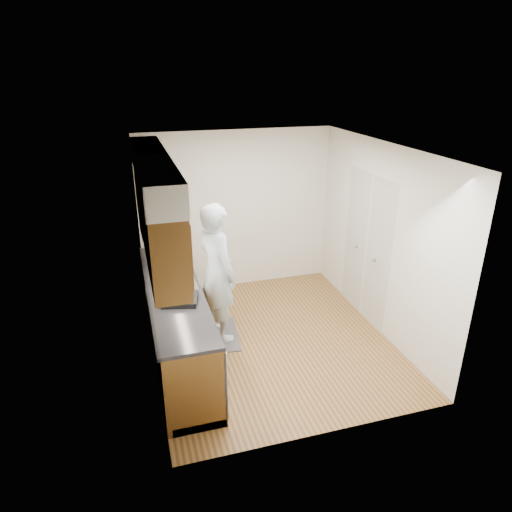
{
  "coord_description": "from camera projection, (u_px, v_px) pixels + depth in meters",
  "views": [
    {
      "loc": [
        -1.64,
        -4.9,
        3.35
      ],
      "look_at": [
        -0.12,
        0.25,
        1.11
      ],
      "focal_mm": 32.0,
      "sensor_mm": 36.0,
      "label": 1
    }
  ],
  "objects": [
    {
      "name": "closet_door",
      "position": [
        366.0,
        248.0,
        6.31
      ],
      "size": [
        0.02,
        1.22,
        2.05
      ],
      "primitive_type": "cube",
      "color": "silver",
      "rests_on": "wall_right"
    },
    {
      "name": "soap_bottle_a",
      "position": [
        160.0,
        254.0,
        5.93
      ],
      "size": [
        0.13,
        0.13,
        0.3
      ],
      "primitive_type": "imported",
      "rotation": [
        0.0,
        0.0,
        -0.09
      ],
      "color": "silver",
      "rests_on": "counter"
    },
    {
      "name": "counter",
      "position": [
        177.0,
        320.0,
        5.55
      ],
      "size": [
        0.64,
        2.8,
        1.3
      ],
      "color": "brown",
      "rests_on": "floor"
    },
    {
      "name": "floor",
      "position": [
        270.0,
        339.0,
        6.06
      ],
      "size": [
        3.5,
        3.5,
        0.0
      ],
      "primitive_type": "plane",
      "color": "#9E6A3C",
      "rests_on": "ground"
    },
    {
      "name": "wall_back",
      "position": [
        237.0,
        211.0,
        7.12
      ],
      "size": [
        3.0,
        0.02,
        2.5
      ],
      "primitive_type": "cube",
      "color": "silver",
      "rests_on": "floor"
    },
    {
      "name": "wall_right",
      "position": [
        380.0,
        240.0,
        5.96
      ],
      "size": [
        0.02,
        3.5,
        2.5
      ],
      "primitive_type": "cube",
      "color": "silver",
      "rests_on": "floor"
    },
    {
      "name": "wall_left",
      "position": [
        146.0,
        266.0,
        5.18
      ],
      "size": [
        0.02,
        3.5,
        2.5
      ],
      "primitive_type": "cube",
      "color": "silver",
      "rests_on": "floor"
    },
    {
      "name": "ceiling",
      "position": [
        273.0,
        148.0,
        5.09
      ],
      "size": [
        3.5,
        3.5,
        0.0
      ],
      "primitive_type": "plane",
      "rotation": [
        3.14,
        0.0,
        0.0
      ],
      "color": "white",
      "rests_on": "wall_left"
    },
    {
      "name": "person",
      "position": [
        217.0,
        264.0,
        5.72
      ],
      "size": [
        0.72,
        0.86,
        2.08
      ],
      "primitive_type": "imported",
      "rotation": [
        0.0,
        0.0,
        1.94
      ],
      "color": "#ABC1D0",
      "rests_on": "floor_mat"
    },
    {
      "name": "soap_bottle_b",
      "position": [
        171.0,
        254.0,
        6.04
      ],
      "size": [
        0.14,
        0.14,
        0.21
      ],
      "primitive_type": "imported",
      "rotation": [
        0.0,
        0.0,
        -0.86
      ],
      "color": "silver",
      "rests_on": "counter"
    },
    {
      "name": "floor_mat",
      "position": [
        219.0,
        335.0,
        6.13
      ],
      "size": [
        0.58,
        0.88,
        0.02
      ],
      "primitive_type": "cube",
      "rotation": [
        0.0,
        0.0,
        -0.11
      ],
      "color": "#565658",
      "rests_on": "floor"
    },
    {
      "name": "dish_rack",
      "position": [
        180.0,
        300.0,
        5.02
      ],
      "size": [
        0.44,
        0.4,
        0.06
      ],
      "primitive_type": "cube",
      "rotation": [
        0.0,
        0.0,
        -0.25
      ],
      "color": "black",
      "rests_on": "counter"
    },
    {
      "name": "soap_bottle_c",
      "position": [
        175.0,
        253.0,
        6.16
      ],
      "size": [
        0.18,
        0.18,
        0.16
      ],
      "primitive_type": "imported",
      "rotation": [
        0.0,
        0.0,
        0.76
      ],
      "color": "silver",
      "rests_on": "counter"
    },
    {
      "name": "upper_cabinets",
      "position": [
        156.0,
        204.0,
        5.0
      ],
      "size": [
        0.47,
        2.8,
        1.21
      ],
      "color": "brown",
      "rests_on": "wall_left"
    }
  ]
}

